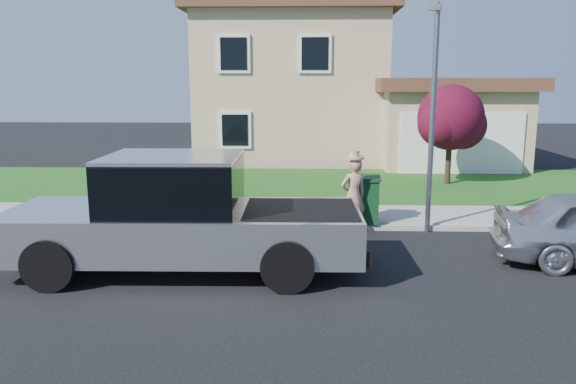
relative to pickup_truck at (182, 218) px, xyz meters
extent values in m
plane|color=black|center=(1.57, 0.23, -1.02)|extent=(80.00, 80.00, 0.00)
cube|color=gray|center=(2.57, 3.13, -0.96)|extent=(40.00, 0.20, 0.12)
cube|color=gray|center=(2.57, 4.23, -0.94)|extent=(40.00, 2.00, 0.15)
cube|color=#214D16|center=(2.57, 8.73, -0.97)|extent=(40.00, 7.00, 0.10)
cube|color=tan|center=(1.57, 17.23, 2.18)|extent=(8.00, 9.00, 6.40)
cube|color=tan|center=(8.07, 14.23, 0.58)|extent=(5.50, 6.00, 3.20)
cube|color=white|center=(8.07, 11.21, 0.23)|extent=(4.60, 0.12, 2.30)
cube|color=#4C2D1E|center=(1.57, 17.23, 5.58)|extent=(8.80, 9.80, 0.50)
cube|color=#4C2D1E|center=(8.07, 14.23, 2.38)|extent=(6.20, 6.80, 0.50)
cube|color=white|center=(-0.63, 12.68, 3.58)|extent=(1.30, 0.10, 1.50)
cube|color=white|center=(2.57, 12.68, 3.58)|extent=(1.30, 0.10, 1.50)
cube|color=black|center=(-0.63, 12.68, 0.58)|extent=(1.30, 0.10, 1.50)
cylinder|color=black|center=(-2.04, -1.08, -0.57)|extent=(0.91, 0.35, 0.90)
cylinder|color=black|center=(-2.08, 1.00, -0.57)|extent=(0.91, 0.35, 0.90)
cylinder|color=black|center=(1.97, -1.01, -0.57)|extent=(0.91, 0.35, 0.90)
cylinder|color=black|center=(1.93, 1.07, -0.57)|extent=(0.91, 0.35, 0.90)
cube|color=silver|center=(0.03, 0.00, -0.24)|extent=(6.48, 2.37, 0.81)
cube|color=black|center=(-0.14, 0.00, 0.62)|extent=(2.41, 2.14, 0.96)
cube|color=silver|center=(-0.14, 0.00, 1.12)|extent=(2.41, 2.14, 0.09)
cube|color=black|center=(2.18, 0.04, 0.15)|extent=(2.07, 1.96, 0.07)
cube|color=black|center=(-3.22, -0.06, -0.40)|extent=(0.17, 2.15, 0.45)
cube|color=black|center=(3.29, 0.06, -0.45)|extent=(0.17, 2.15, 0.28)
cube|color=black|center=(-1.06, 1.20, 0.51)|extent=(0.14, 0.25, 0.20)
imported|color=tan|center=(3.37, 2.83, -0.13)|extent=(0.76, 0.65, 1.77)
cylinder|color=tan|center=(3.37, 2.83, 0.77)|extent=(0.47, 0.47, 0.05)
cylinder|color=tan|center=(3.37, 2.83, 0.84)|extent=(0.24, 0.24, 0.17)
cylinder|color=black|center=(7.07, 9.00, -0.16)|extent=(0.19, 0.19, 1.52)
sphere|color=#4B1021|center=(7.07, 9.00, 1.32)|extent=(2.19, 2.19, 2.19)
sphere|color=#4B1021|center=(7.54, 9.29, 1.03)|extent=(1.62, 1.62, 1.62)
sphere|color=#4B1021|center=(6.69, 8.72, 1.13)|extent=(1.52, 1.52, 1.52)
cube|color=#0D3216|center=(3.71, 3.35, -0.35)|extent=(0.68, 0.77, 1.03)
cube|color=#0D3216|center=(3.71, 3.35, 0.20)|extent=(0.74, 0.84, 0.08)
cylinder|color=slate|center=(5.14, 2.98, 1.54)|extent=(0.12, 0.12, 5.11)
cube|color=slate|center=(5.06, 2.74, 4.09)|extent=(0.30, 0.57, 0.12)
cube|color=slate|center=(4.97, 2.50, 4.01)|extent=(0.30, 0.26, 0.12)
camera|label=1|loc=(2.28, -9.97, 2.43)|focal=35.00mm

